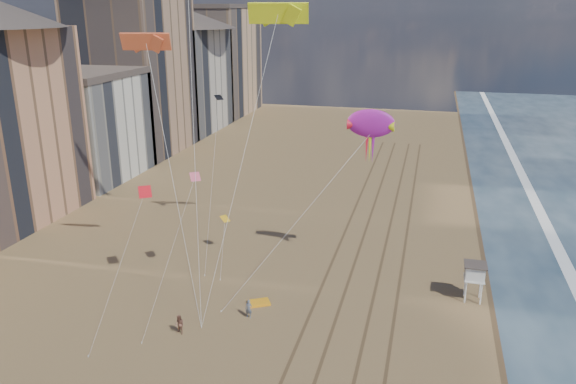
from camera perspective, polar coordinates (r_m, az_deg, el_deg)
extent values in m
plane|color=#42301E|center=(69.30, 22.55, -5.49)|extent=(260.00, 260.00, 0.00)
plane|color=white|center=(70.08, 25.95, -5.70)|extent=(260.00, 260.00, 0.00)
cube|color=brown|center=(60.02, 4.24, -7.73)|extent=(0.28, 120.00, 0.01)
cube|color=brown|center=(59.70, 6.52, -7.96)|extent=(0.28, 120.00, 0.01)
cube|color=brown|center=(59.44, 9.22, -8.20)|extent=(0.28, 120.00, 0.01)
cube|color=brown|center=(59.34, 11.36, -8.39)|extent=(0.28, 120.00, 0.01)
cube|color=silver|center=(95.39, -19.72, 6.16)|extent=(14.00, 18.00, 16.00)
cube|color=#473D38|center=(94.14, -20.28, 11.22)|extent=(14.28, 18.36, 1.00)
cube|color=tan|center=(110.12, -15.28, 11.25)|extent=(16.00, 20.00, 28.00)
cube|color=#BCB2A3|center=(127.91, -10.55, 11.12)|extent=(15.00, 22.00, 22.00)
cone|color=#473D38|center=(127.02, -10.90, 17.03)|extent=(34.22, 34.22, 4.40)
cube|color=tan|center=(148.02, -7.15, 12.99)|extent=(16.00, 24.00, 26.00)
cube|color=#473D38|center=(147.43, -7.37, 18.22)|extent=(16.32, 24.48, 1.00)
cylinder|color=white|center=(55.46, 17.58, -9.73)|extent=(0.14, 0.14, 2.06)
cylinder|color=white|center=(55.59, 19.01, -9.82)|extent=(0.14, 0.14, 2.06)
cylinder|color=white|center=(56.68, 17.53, -9.09)|extent=(0.14, 0.14, 2.06)
cylinder|color=white|center=(56.80, 18.92, -9.18)|extent=(0.14, 0.14, 2.06)
cube|color=white|center=(55.60, 18.38, -8.36)|extent=(1.83, 1.83, 0.14)
cube|color=white|center=(55.30, 18.45, -7.72)|extent=(1.72, 1.72, 1.26)
cube|color=#473D38|center=(54.99, 18.53, -7.02)|extent=(2.06, 2.06, 0.11)
cube|color=#FFA115|center=(53.26, -3.00, -11.17)|extent=(2.38, 2.11, 0.23)
ellipsoid|color=#A6199E|center=(54.02, 8.41, 6.92)|extent=(4.53, 0.85, 2.69)
cone|color=red|center=(54.25, 6.70, 6.82)|extent=(1.21, 1.01, 1.01)
cone|color=#CFE418|center=(53.92, 10.12, 6.59)|extent=(1.21, 1.01, 1.01)
cylinder|color=silver|center=(52.17, 0.97, -2.93)|extent=(0.03, 0.03, 21.68)
imported|color=slate|center=(50.84, -4.01, -11.76)|extent=(0.65, 0.44, 1.73)
imported|color=brown|center=(49.33, -10.96, -13.10)|extent=(1.00, 0.88, 1.72)
cube|color=#EFFF1A|center=(57.32, -0.99, 17.70)|extent=(5.97, 1.94, 2.02)
cube|color=#DC5831|center=(51.80, -14.25, 14.60)|extent=(4.41, 1.49, 1.51)
plane|color=#E45975|center=(52.50, -9.42, 1.55)|extent=(1.54, 1.49, 0.59)
plane|color=red|center=(53.23, -14.33, 0.02)|extent=(1.93, 1.86, 0.78)
plane|color=black|center=(64.18, -7.05, 9.52)|extent=(1.43, 1.43, 0.44)
plane|color=gold|center=(62.55, -6.42, -2.71)|extent=(1.43, 1.45, 0.49)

